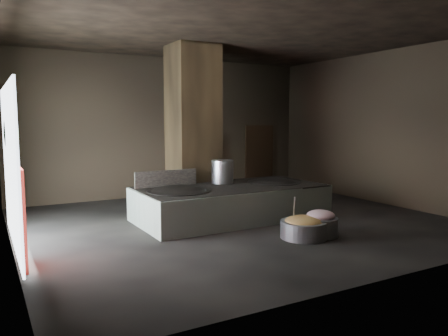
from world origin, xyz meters
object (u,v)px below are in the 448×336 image
stock_pot (222,172)px  veg_basin (304,229)px  cook (212,175)px  wok_left (179,194)px  meat_basin (321,227)px  wok_right (274,185)px  hearth_platform (231,202)px

stock_pot → veg_basin: stock_pot is taller
veg_basin → cook: bearing=88.7°
wok_left → veg_basin: bearing=-50.8°
veg_basin → meat_basin: 0.42m
wok_left → meat_basin: wok_left is taller
wok_left → wok_right: size_ratio=1.07×
hearth_platform → wok_left: wok_left is taller
wok_left → wok_right: bearing=2.0°
cook → meat_basin: (0.32, -4.43, -0.66)m
hearth_platform → stock_pot: size_ratio=7.67×
hearth_platform → stock_pot: stock_pot is taller
wok_left → cook: 2.87m
wok_right → veg_basin: 2.63m
wok_right → stock_pot: bearing=159.0°
wok_right → veg_basin: (-0.93, -2.39, -0.57)m
wok_right → cook: (-0.83, 1.98, 0.11)m
wok_right → wok_left: bearing=-178.0°
meat_basin → wok_left: bearing=134.3°
meat_basin → hearth_platform: bearing=109.2°
wok_left → stock_pot: (1.50, 0.60, 0.38)m
hearth_platform → wok_left: bearing=-178.9°
veg_basin → meat_basin: meat_basin is taller
hearth_platform → stock_pot: bearing=84.0°
wok_right → cook: size_ratio=0.81×
stock_pot → veg_basin: 3.06m
cook → meat_basin: size_ratio=2.34×
wok_right → stock_pot: (-1.30, 0.50, 0.38)m
hearth_platform → veg_basin: size_ratio=4.78×
wok_left → hearth_platform: bearing=2.0°
hearth_platform → wok_right: size_ratio=3.41×
wok_right → veg_basin: wok_right is taller
wok_left → wok_right: (2.80, 0.10, 0.00)m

